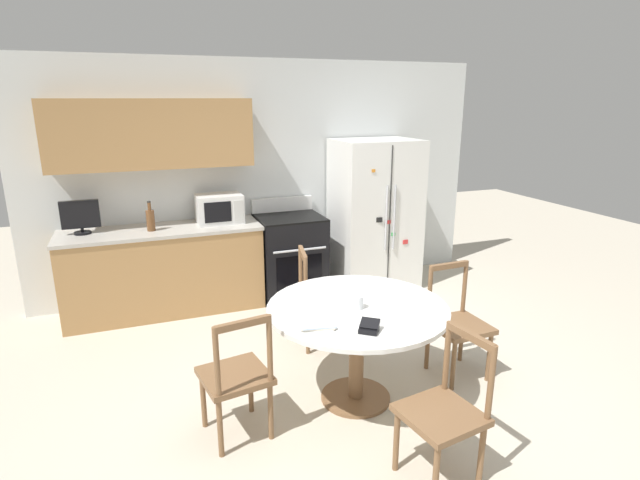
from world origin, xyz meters
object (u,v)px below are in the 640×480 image
(dining_chair_near, at_px, (444,412))
(candle_glass, at_px, (357,303))
(counter_bottle, at_px, (150,220))
(refrigerator, at_px, (375,214))
(oven_range, at_px, (290,255))
(dining_chair_left, at_px, (236,377))
(dining_chair_right, at_px, (457,324))
(microwave, at_px, (219,209))
(wallet, at_px, (369,327))
(countertop_tv, at_px, (80,216))
(dining_chair_far, at_px, (321,299))

(dining_chair_near, height_order, candle_glass, dining_chair_near)
(counter_bottle, height_order, candle_glass, counter_bottle)
(refrigerator, height_order, oven_range, refrigerator)
(dining_chair_left, xyz_separation_m, dining_chair_near, (1.05, -0.80, 0.00))
(dining_chair_left, height_order, dining_chair_near, same)
(counter_bottle, relative_size, dining_chair_right, 0.33)
(counter_bottle, bearing_deg, oven_range, 1.11)
(dining_chair_near, bearing_deg, oven_range, -9.37)
(refrigerator, distance_m, dining_chair_near, 3.24)
(counter_bottle, bearing_deg, refrigerator, -0.45)
(microwave, xyz_separation_m, wallet, (0.48, -2.63, -0.27))
(counter_bottle, xyz_separation_m, dining_chair_left, (0.38, -2.25, -0.58))
(microwave, xyz_separation_m, dining_chair_near, (0.72, -3.15, -0.62))
(refrigerator, distance_m, counter_bottle, 2.50)
(countertop_tv, height_order, counter_bottle, countertop_tv)
(oven_range, xyz_separation_m, dining_chair_near, (-0.04, -3.08, -0.03))
(countertop_tv, xyz_separation_m, dining_chair_far, (1.99, -1.34, -0.64))
(dining_chair_right, bearing_deg, wallet, 21.52)
(refrigerator, height_order, dining_chair_right, refrigerator)
(refrigerator, relative_size, dining_chair_near, 1.92)
(oven_range, distance_m, candle_glass, 2.24)
(dining_chair_near, bearing_deg, microwave, 4.17)
(dining_chair_left, bearing_deg, dining_chair_far, 37.13)
(dining_chair_far, bearing_deg, dining_chair_right, 55.87)
(microwave, distance_m, dining_chair_far, 1.60)
(candle_glass, height_order, wallet, candle_glass)
(dining_chair_left, xyz_separation_m, dining_chair_far, (0.98, 1.02, 0.00))
(dining_chair_left, xyz_separation_m, wallet, (0.81, -0.28, 0.35))
(dining_chair_right, distance_m, dining_chair_near, 1.23)
(microwave, relative_size, candle_glass, 5.09)
(dining_chair_far, bearing_deg, countertop_tv, -112.43)
(counter_bottle, height_order, dining_chair_left, counter_bottle)
(dining_chair_right, xyz_separation_m, dining_chair_near, (-0.78, -0.96, 0.00))
(dining_chair_right, bearing_deg, candle_glass, 3.47)
(dining_chair_left, bearing_deg, refrigerator, 37.38)
(microwave, distance_m, dining_chair_right, 2.73)
(microwave, xyz_separation_m, counter_bottle, (-0.70, -0.10, -0.04))
(candle_glass, relative_size, wallet, 0.54)
(refrigerator, height_order, dining_chair_left, refrigerator)
(microwave, distance_m, candle_glass, 2.36)
(candle_glass, bearing_deg, dining_chair_right, 5.31)
(countertop_tv, height_order, dining_chair_right, countertop_tv)
(countertop_tv, xyz_separation_m, dining_chair_right, (2.84, -2.21, -0.64))
(dining_chair_far, distance_m, dining_chair_near, 1.82)
(refrigerator, height_order, dining_chair_far, refrigerator)
(oven_range, bearing_deg, dining_chair_far, -94.91)
(countertop_tv, bearing_deg, microwave, -0.47)
(microwave, relative_size, dining_chair_near, 0.53)
(oven_range, relative_size, countertop_tv, 3.06)
(oven_range, xyz_separation_m, counter_bottle, (-1.46, -0.03, 0.55))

